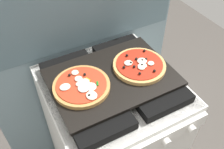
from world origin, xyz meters
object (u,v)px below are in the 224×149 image
at_px(pizza_left, 82,86).
at_px(baking_tray, 112,77).
at_px(pizza_right, 139,65).
at_px(stove, 112,135).

bearing_deg(pizza_left, baking_tray, 1.58).
height_order(pizza_left, pizza_right, same).
relative_size(baking_tray, pizza_left, 2.25).
xyz_separation_m(stove, pizza_right, (0.14, -0.00, 0.48)).
relative_size(stove, baking_tray, 1.67).
distance_m(stove, pizza_left, 0.50).
xyz_separation_m(baking_tray, pizza_left, (-0.14, -0.00, 0.02)).
relative_size(baking_tray, pizza_right, 2.25).
xyz_separation_m(pizza_left, pizza_right, (0.28, -0.00, -0.00)).
distance_m(baking_tray, pizza_right, 0.14).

